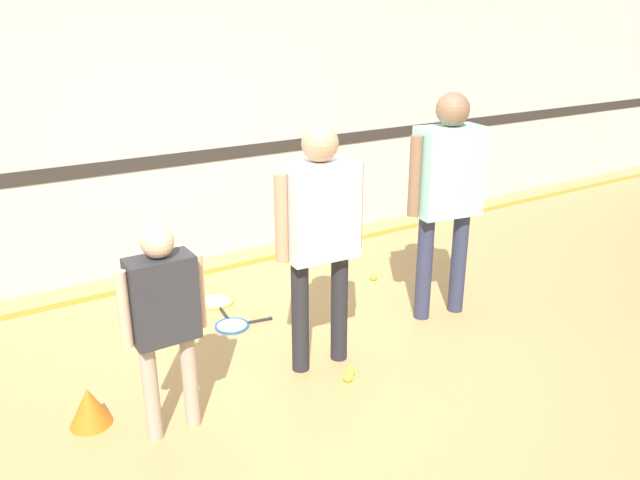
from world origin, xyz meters
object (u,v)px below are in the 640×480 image
object	(u,v)px
person_student_left	(164,310)
tennis_ball_by_spare_racket	(199,305)
tennis_ball_near_instructor	(348,377)
racket_second_spare	(234,325)
person_instructor	(320,223)
training_cone	(89,407)
tennis_ball_stray_right	(350,371)
racket_spare_on_floor	(216,302)
person_student_right	(447,183)
tennis_ball_stray_left	(373,277)

from	to	relation	value
person_student_left	tennis_ball_by_spare_racket	size ratio (longest dim) A/B	19.18
person_student_left	tennis_ball_near_instructor	size ratio (longest dim) A/B	19.18
racket_second_spare	tennis_ball_near_instructor	xyz separation A→B (m)	(0.31, -1.11, 0.02)
person_instructor	training_cone	size ratio (longest dim) A/B	6.74
racket_second_spare	tennis_ball_near_instructor	world-z (taller)	tennis_ball_near_instructor
tennis_ball_stray_right	person_student_left	bearing A→B (deg)	176.66
person_instructor	tennis_ball_near_instructor	bearing A→B (deg)	-79.91
racket_spare_on_floor	training_cone	xyz separation A→B (m)	(-1.29, -1.13, 0.11)
person_student_right	tennis_ball_near_instructor	xyz separation A→B (m)	(-1.19, -0.42, -1.06)
person_student_right	tennis_ball_stray_left	world-z (taller)	person_student_right
person_student_right	racket_second_spare	xyz separation A→B (m)	(-1.50, 0.68, -1.08)
racket_second_spare	tennis_ball_stray_left	world-z (taller)	tennis_ball_stray_left
person_instructor	tennis_ball_stray_right	xyz separation A→B (m)	(0.08, -0.24, -1.00)
person_student_right	tennis_ball_by_spare_racket	distance (m)	2.23
person_student_left	tennis_ball_stray_left	xyz separation A→B (m)	(2.30, 1.13, -0.75)
tennis_ball_stray_left	tennis_ball_stray_right	bearing A→B (deg)	-132.62
person_instructor	person_student_left	xyz separation A→B (m)	(-1.12, -0.17, -0.25)
tennis_ball_near_instructor	training_cone	xyz separation A→B (m)	(-1.55, 0.45, 0.09)
person_student_right	tennis_ball_stray_right	size ratio (longest dim) A/B	26.74
person_student_left	training_cone	world-z (taller)	person_student_left
training_cone	tennis_ball_stray_left	bearing A→B (deg)	16.49
racket_spare_on_floor	tennis_ball_by_spare_racket	bearing A→B (deg)	-72.36
training_cone	person_student_left	bearing A→B (deg)	-39.51
person_student_left	tennis_ball_stray_right	distance (m)	1.42
racket_second_spare	tennis_ball_by_spare_racket	bearing A→B (deg)	114.19
person_student_right	tennis_ball_by_spare_racket	xyz separation A→B (m)	(-1.61, 1.12, -1.06)
tennis_ball_by_spare_racket	tennis_ball_stray_left	distance (m)	1.60
person_student_left	tennis_ball_stray_right	size ratio (longest dim) A/B	19.18
person_instructor	tennis_ball_stray_right	world-z (taller)	person_instructor
tennis_ball_by_spare_racket	training_cone	xyz separation A→B (m)	(-1.13, -1.10, 0.09)
person_student_left	training_cone	bearing A→B (deg)	140.00
tennis_ball_stray_left	tennis_ball_by_spare_racket	bearing A→B (deg)	169.18
tennis_ball_stray_left	racket_second_spare	bearing A→B (deg)	-174.68
person_student_left	racket_second_spare	bearing A→B (deg)	49.10
tennis_ball_stray_right	tennis_ball_near_instructor	bearing A→B (deg)	-135.39
person_student_left	tennis_ball_near_instructor	distance (m)	1.38
tennis_ball_by_spare_racket	tennis_ball_stray_right	bearing A→B (deg)	-72.56
training_cone	tennis_ball_near_instructor	bearing A→B (deg)	-16.07
person_student_right	tennis_ball_near_instructor	size ratio (longest dim) A/B	26.74
person_instructor	training_cone	bearing A→B (deg)	177.66
racket_second_spare	tennis_ball_stray_left	bearing A→B (deg)	15.16
person_student_left	tennis_ball_stray_right	xyz separation A→B (m)	(1.20, -0.07, -0.75)
person_student_left	tennis_ball_near_instructor	xyz separation A→B (m)	(1.15, -0.12, -0.75)
racket_second_spare	tennis_ball_near_instructor	bearing A→B (deg)	-64.60
person_student_right	tennis_ball_stray_right	bearing A→B (deg)	27.40
person_student_right	racket_spare_on_floor	xyz separation A→B (m)	(-1.45, 1.15, -1.08)
person_student_left	person_instructor	bearing A→B (deg)	8.40
racket_spare_on_floor	tennis_ball_by_spare_racket	size ratio (longest dim) A/B	8.28
tennis_ball_near_instructor	racket_second_spare	bearing A→B (deg)	105.56
racket_spare_on_floor	tennis_ball_stray_left	bearing A→B (deg)	84.15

